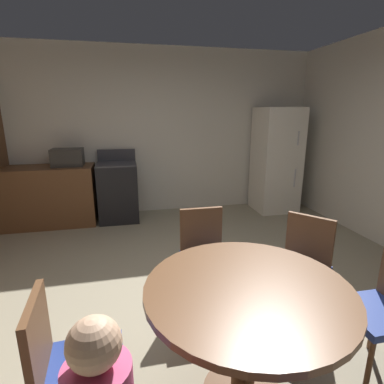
{
  "coord_description": "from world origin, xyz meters",
  "views": [
    {
      "loc": [
        -0.41,
        -2.18,
        1.68
      ],
      "look_at": [
        0.26,
        0.87,
        0.85
      ],
      "focal_mm": 27.97,
      "sensor_mm": 36.0,
      "label": 1
    }
  ],
  "objects_px": {
    "chair_northeast": "(303,263)",
    "dining_table": "(247,311)",
    "chair_west": "(68,363)",
    "chair_north": "(204,252)",
    "refrigerator": "(276,160)",
    "microwave": "(68,157)",
    "oven_range": "(118,191)"
  },
  "relations": [
    {
      "from": "chair_northeast",
      "to": "dining_table",
      "type": "bearing_deg",
      "value": 0.0
    },
    {
      "from": "dining_table",
      "to": "chair_west",
      "type": "height_order",
      "value": "chair_west"
    },
    {
      "from": "dining_table",
      "to": "chair_north",
      "type": "height_order",
      "value": "chair_north"
    },
    {
      "from": "refrigerator",
      "to": "dining_table",
      "type": "relative_size",
      "value": 1.53
    },
    {
      "from": "refrigerator",
      "to": "microwave",
      "type": "distance_m",
      "value": 3.38
    },
    {
      "from": "dining_table",
      "to": "chair_west",
      "type": "distance_m",
      "value": 0.96
    },
    {
      "from": "microwave",
      "to": "chair_west",
      "type": "height_order",
      "value": "microwave"
    },
    {
      "from": "dining_table",
      "to": "chair_northeast",
      "type": "bearing_deg",
      "value": 39.04
    },
    {
      "from": "microwave",
      "to": "chair_west",
      "type": "relative_size",
      "value": 0.51
    },
    {
      "from": "microwave",
      "to": "chair_west",
      "type": "distance_m",
      "value": 3.52
    },
    {
      "from": "dining_table",
      "to": "chair_north",
      "type": "relative_size",
      "value": 1.32
    },
    {
      "from": "chair_northeast",
      "to": "chair_north",
      "type": "relative_size",
      "value": 1.0
    },
    {
      "from": "refrigerator",
      "to": "chair_north",
      "type": "relative_size",
      "value": 2.02
    },
    {
      "from": "oven_range",
      "to": "chair_west",
      "type": "distance_m",
      "value": 3.45
    },
    {
      "from": "dining_table",
      "to": "chair_northeast",
      "type": "height_order",
      "value": "chair_northeast"
    },
    {
      "from": "oven_range",
      "to": "microwave",
      "type": "distance_m",
      "value": 0.9
    },
    {
      "from": "refrigerator",
      "to": "chair_northeast",
      "type": "height_order",
      "value": "refrigerator"
    },
    {
      "from": "microwave",
      "to": "dining_table",
      "type": "bearing_deg",
      "value": -66.44
    },
    {
      "from": "chair_northeast",
      "to": "chair_north",
      "type": "bearing_deg",
      "value": -64.59
    },
    {
      "from": "refrigerator",
      "to": "chair_west",
      "type": "relative_size",
      "value": 2.02
    },
    {
      "from": "oven_range",
      "to": "dining_table",
      "type": "distance_m",
      "value": 3.47
    },
    {
      "from": "oven_range",
      "to": "chair_northeast",
      "type": "height_order",
      "value": "oven_range"
    },
    {
      "from": "microwave",
      "to": "chair_northeast",
      "type": "xyz_separation_m",
      "value": [
        2.21,
        -2.78,
        -0.53
      ]
    },
    {
      "from": "chair_west",
      "to": "chair_north",
      "type": "distance_m",
      "value": 1.39
    },
    {
      "from": "refrigerator",
      "to": "chair_north",
      "type": "height_order",
      "value": "refrigerator"
    },
    {
      "from": "refrigerator",
      "to": "chair_west",
      "type": "distance_m",
      "value": 4.44
    },
    {
      "from": "chair_west",
      "to": "dining_table",
      "type": "bearing_deg",
      "value": 0.0
    },
    {
      "from": "oven_range",
      "to": "dining_table",
      "type": "xyz_separation_m",
      "value": [
        0.77,
        -3.38,
        0.13
      ]
    },
    {
      "from": "oven_range",
      "to": "dining_table",
      "type": "relative_size",
      "value": 0.96
    },
    {
      "from": "refrigerator",
      "to": "chair_northeast",
      "type": "bearing_deg",
      "value": -113.02
    },
    {
      "from": "chair_northeast",
      "to": "oven_range",
      "type": "bearing_deg",
      "value": -100.53
    },
    {
      "from": "oven_range",
      "to": "dining_table",
      "type": "bearing_deg",
      "value": -77.13
    }
  ]
}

